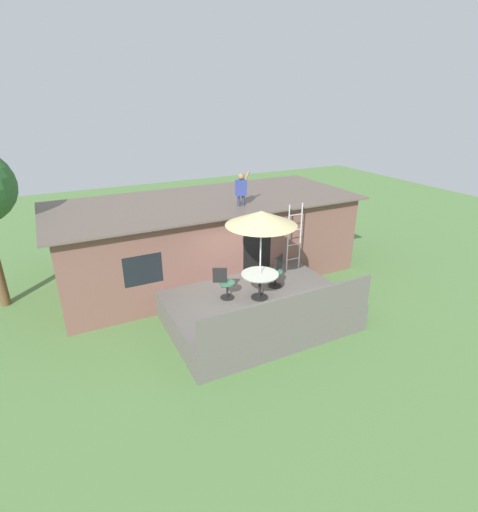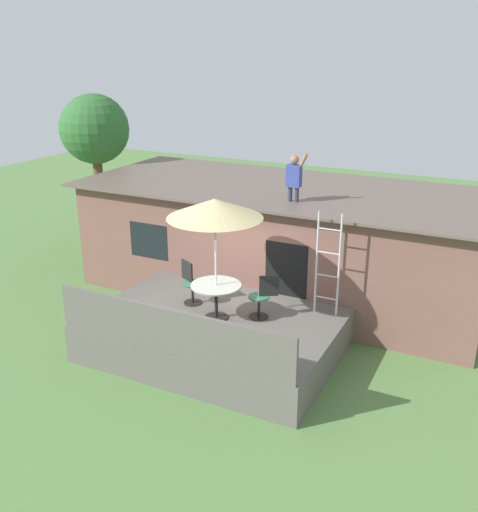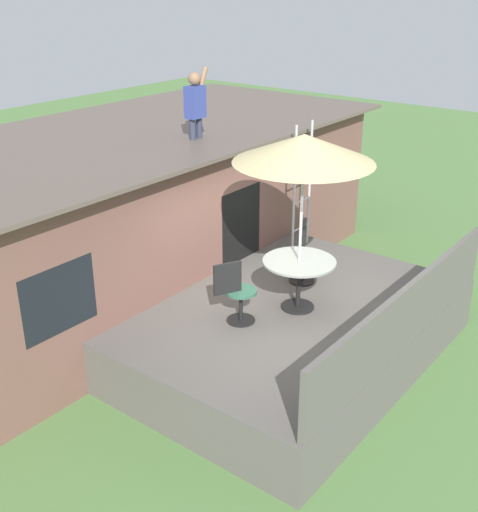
% 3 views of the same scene
% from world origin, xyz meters
% --- Properties ---
extents(ground_plane, '(40.00, 40.00, 0.00)m').
position_xyz_m(ground_plane, '(0.00, 0.00, 0.00)').
color(ground_plane, '#567F42').
extents(house, '(10.50, 4.50, 2.79)m').
position_xyz_m(house, '(-0.00, 3.60, 1.40)').
color(house, brown).
rests_on(house, ground).
extents(deck, '(5.02, 3.61, 0.80)m').
position_xyz_m(deck, '(0.00, 0.00, 0.40)').
color(deck, '#605B56').
rests_on(deck, ground).
extents(deck_railing, '(4.92, 0.08, 0.90)m').
position_xyz_m(deck_railing, '(0.00, -1.76, 1.25)').
color(deck_railing, '#605B56').
rests_on(deck_railing, deck).
extents(patio_table, '(1.04, 1.04, 0.74)m').
position_xyz_m(patio_table, '(0.05, -0.09, 1.39)').
color(patio_table, black).
rests_on(patio_table, deck).
extents(patio_umbrella, '(1.90, 1.90, 2.54)m').
position_xyz_m(patio_umbrella, '(0.05, -0.09, 3.15)').
color(patio_umbrella, silver).
rests_on(patio_umbrella, deck).
extents(step_ladder, '(0.52, 0.04, 2.20)m').
position_xyz_m(step_ladder, '(1.99, 1.13, 1.90)').
color(step_ladder, silver).
rests_on(step_ladder, deck).
extents(person_figure, '(0.47, 0.20, 1.11)m').
position_xyz_m(person_figure, '(0.72, 2.38, 3.40)').
color(person_figure, '#33384C').
rests_on(person_figure, house).
extents(patio_chair_left, '(0.59, 0.44, 0.92)m').
position_xyz_m(patio_chair_left, '(-0.83, 0.35, 1.26)').
color(patio_chair_left, black).
rests_on(patio_chair_left, deck).
extents(patio_chair_right, '(0.58, 0.44, 0.92)m').
position_xyz_m(patio_chair_right, '(0.88, 0.37, 1.26)').
color(patio_chair_right, black).
rests_on(patio_chair_right, deck).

